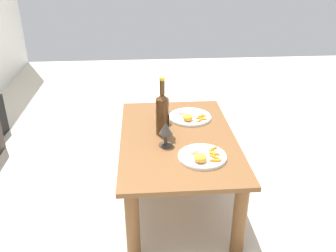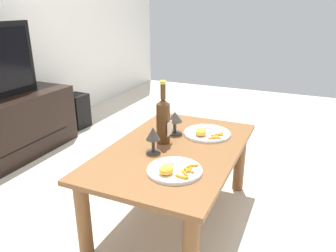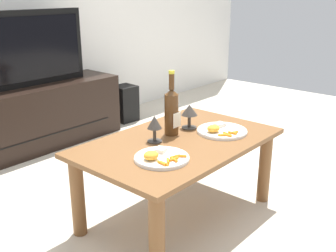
{
  "view_description": "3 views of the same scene",
  "coord_description": "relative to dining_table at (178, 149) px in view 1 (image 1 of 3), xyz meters",
  "views": [
    {
      "loc": [
        -1.84,
        0.2,
        1.42
      ],
      "look_at": [
        -0.02,
        0.06,
        0.52
      ],
      "focal_mm": 38.81,
      "sensor_mm": 36.0,
      "label": 1
    },
    {
      "loc": [
        -1.46,
        -0.61,
        1.16
      ],
      "look_at": [
        0.02,
        0.05,
        0.55
      ],
      "focal_mm": 34.81,
      "sensor_mm": 36.0,
      "label": 2
    },
    {
      "loc": [
        -1.51,
        -1.24,
        1.18
      ],
      "look_at": [
        0.0,
        0.08,
        0.5
      ],
      "focal_mm": 43.3,
      "sensor_mm": 36.0,
      "label": 3
    }
  ],
  "objects": [
    {
      "name": "ground_plane",
      "position": [
        0.0,
        0.0,
        -0.36
      ],
      "size": [
        6.4,
        6.4,
        0.0
      ],
      "primitive_type": "plane",
      "color": "beige"
    },
    {
      "name": "dining_table",
      "position": [
        0.0,
        0.0,
        0.0
      ],
      "size": [
        1.05,
        0.66,
        0.44
      ],
      "color": "brown",
      "rests_on": "ground_plane"
    },
    {
      "name": "wine_bottle",
      "position": [
        0.04,
        0.09,
        0.22
      ],
      "size": [
        0.07,
        0.08,
        0.35
      ],
      "color": "#4C2D14",
      "rests_on": "dining_table"
    },
    {
      "name": "goblet_left",
      "position": [
        -0.1,
        0.08,
        0.18
      ],
      "size": [
        0.08,
        0.08,
        0.14
      ],
      "color": "#38332D",
      "rests_on": "dining_table"
    },
    {
      "name": "goblet_right",
      "position": [
        0.19,
        0.08,
        0.18
      ],
      "size": [
        0.09,
        0.09,
        0.14
      ],
      "color": "#38332D",
      "rests_on": "dining_table"
    },
    {
      "name": "dinner_plate_left",
      "position": [
        -0.25,
        -0.1,
        0.1
      ],
      "size": [
        0.25,
        0.25,
        0.05
      ],
      "color": "white",
      "rests_on": "dining_table"
    },
    {
      "name": "dinner_plate_right",
      "position": [
        0.24,
        -0.1,
        0.1
      ],
      "size": [
        0.27,
        0.27,
        0.05
      ],
      "color": "white",
      "rests_on": "dining_table"
    }
  ]
}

